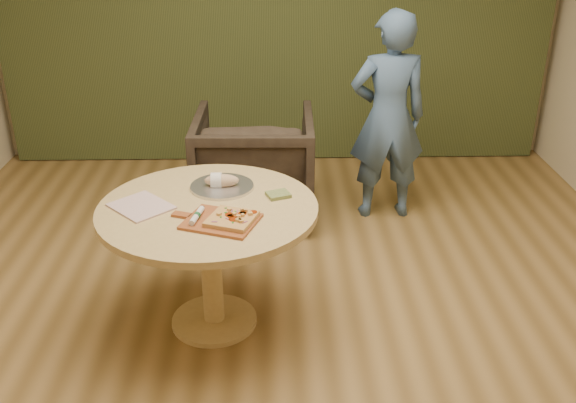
% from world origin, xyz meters
% --- Properties ---
extents(room_shell, '(5.04, 6.04, 2.84)m').
position_xyz_m(room_shell, '(0.00, 0.00, 1.40)').
color(room_shell, olive).
rests_on(room_shell, ground).
extents(curtain, '(4.80, 0.14, 2.78)m').
position_xyz_m(curtain, '(0.00, 2.90, 1.40)').
color(curtain, '#30391A').
rests_on(curtain, ground).
extents(pedestal_table, '(1.17, 1.17, 0.75)m').
position_xyz_m(pedestal_table, '(-0.38, 0.28, 0.61)').
color(pedestal_table, tan).
rests_on(pedestal_table, ground).
extents(pizza_paddle, '(0.47, 0.38, 0.01)m').
position_xyz_m(pizza_paddle, '(-0.31, 0.08, 0.76)').
color(pizza_paddle, '#954B26').
rests_on(pizza_paddle, pedestal_table).
extents(flatbread_pizza, '(0.28, 0.28, 0.04)m').
position_xyz_m(flatbread_pizza, '(-0.24, 0.07, 0.78)').
color(flatbread_pizza, tan).
rests_on(flatbread_pizza, pizza_paddle).
extents(cutlery_roll, '(0.06, 0.20, 0.03)m').
position_xyz_m(cutlery_roll, '(-0.42, 0.10, 0.78)').
color(cutlery_roll, beige).
rests_on(cutlery_roll, pizza_paddle).
extents(newspaper, '(0.39, 0.39, 0.01)m').
position_xyz_m(newspaper, '(-0.73, 0.27, 0.76)').
color(newspaper, white).
rests_on(newspaper, pedestal_table).
extents(serving_tray, '(0.36, 0.36, 0.02)m').
position_xyz_m(serving_tray, '(-0.32, 0.51, 0.76)').
color(serving_tray, silver).
rests_on(serving_tray, pedestal_table).
extents(bread_roll, '(0.19, 0.09, 0.09)m').
position_xyz_m(bread_roll, '(-0.33, 0.51, 0.79)').
color(bread_roll, tan).
rests_on(bread_roll, serving_tray).
extents(green_packet, '(0.15, 0.14, 0.02)m').
position_xyz_m(green_packet, '(-0.01, 0.39, 0.76)').
color(green_packet, '#505E2A').
rests_on(green_packet, pedestal_table).
extents(armchair, '(0.89, 0.83, 0.90)m').
position_xyz_m(armchair, '(-0.18, 1.69, 0.45)').
color(armchair, black).
rests_on(armchair, ground).
extents(person_standing, '(0.59, 0.41, 1.55)m').
position_xyz_m(person_standing, '(0.81, 1.67, 0.78)').
color(person_standing, '#446186').
rests_on(person_standing, ground).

